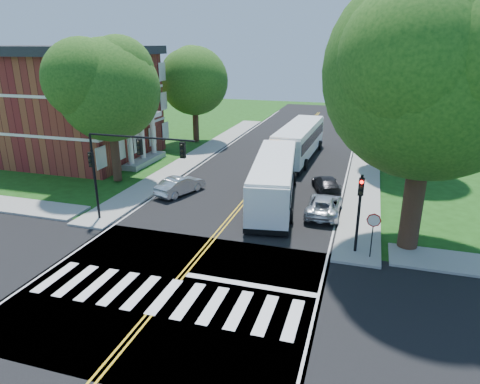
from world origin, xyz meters
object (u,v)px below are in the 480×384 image
at_px(bus_follow, 299,141).
at_px(hatchback, 180,185).
at_px(signal_ne, 360,204).
at_px(dark_sedan, 326,184).
at_px(suv, 324,205).
at_px(signal_nw, 125,158).
at_px(bus_lead, 274,179).

xyz_separation_m(bus_follow, hatchback, (-6.93, -13.34, -1.09)).
relative_size(signal_ne, dark_sedan, 1.02).
bearing_deg(suv, signal_nw, 24.35).
xyz_separation_m(signal_nw, signal_ne, (14.06, 0.01, -1.41)).
height_order(signal_nw, suv, signal_nw).
xyz_separation_m(bus_lead, bus_follow, (-0.31, 12.87, 0.06)).
height_order(hatchback, suv, hatchback).
distance_m(signal_ne, hatchback, 14.96).
distance_m(signal_nw, suv, 13.42).
height_order(signal_nw, hatchback, signal_nw).
height_order(signal_nw, bus_follow, signal_nw).
relative_size(signal_ne, bus_follow, 0.33).
xyz_separation_m(bus_follow, suv, (4.15, -14.29, -1.13)).
distance_m(bus_lead, bus_follow, 12.87).
height_order(bus_follow, suv, bus_follow).
relative_size(signal_nw, signal_ne, 1.62).
height_order(signal_nw, signal_ne, signal_nw).
distance_m(signal_nw, bus_follow, 21.20).
xyz_separation_m(signal_ne, dark_sedan, (-2.68, 10.11, -2.33)).
height_order(bus_lead, suv, bus_lead).
bearing_deg(hatchback, bus_follow, -97.95).
relative_size(signal_nw, hatchback, 1.68).
relative_size(signal_nw, bus_follow, 0.54).
bearing_deg(suv, signal_ne, 113.43).
bearing_deg(dark_sedan, bus_follow, -85.76).
height_order(bus_follow, dark_sedan, bus_follow).
bearing_deg(signal_ne, hatchback, 154.90).
relative_size(suv, dark_sedan, 1.10).
bearing_deg(dark_sedan, suv, 76.93).
xyz_separation_m(signal_ne, bus_lead, (-6.15, 6.74, -1.22)).
bearing_deg(bus_follow, signal_ne, 110.22).
height_order(signal_ne, dark_sedan, signal_ne).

